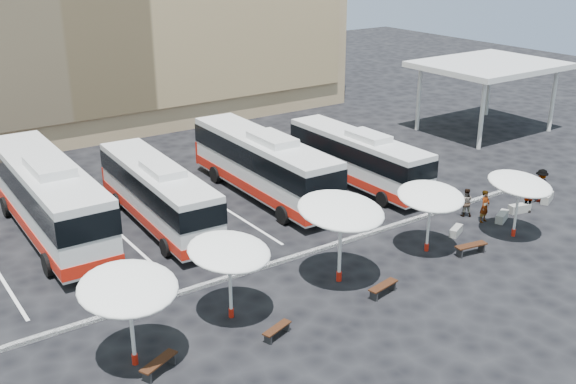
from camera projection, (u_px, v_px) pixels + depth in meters
ground at (307, 260)px, 30.99m from camera, size 120.00×120.00×0.00m
service_canopy at (489, 67)px, 49.69m from camera, size 10.00×8.00×5.20m
curb_divider at (301, 255)px, 31.34m from camera, size 34.00×0.25×0.15m
bay_lines at (221, 206)px, 37.11m from camera, size 24.15×12.00×0.01m
bus_0 at (48, 195)px, 32.88m from camera, size 3.23×13.03×4.12m
bus_1 at (158, 192)px, 34.16m from camera, size 2.95×11.10×3.49m
bus_2 at (263, 163)px, 37.93m from camera, size 3.05×12.16×3.84m
bus_3 at (357, 157)px, 39.76m from camera, size 2.52×10.68×3.39m
sunshade_0 at (128, 288)px, 22.45m from camera, size 3.44×3.48×3.53m
sunshade_1 at (229, 252)px, 25.38m from camera, size 4.24×4.26×3.33m
sunshade_2 at (341, 211)px, 27.99m from camera, size 4.42×4.46×3.86m
sunshade_3 at (431, 197)px, 30.93m from camera, size 3.95×3.97×3.24m
sunshade_4 at (520, 184)px, 32.50m from camera, size 3.76×3.78×3.23m
wood_bench_0 at (159, 364)px, 22.93m from camera, size 1.57×1.01×0.47m
wood_bench_1 at (277, 330)px, 24.98m from camera, size 1.38×0.76×0.41m
wood_bench_2 at (383, 287)px, 27.89m from camera, size 1.58×0.68×0.47m
wood_bench_3 at (471, 247)px, 31.43m from camera, size 1.66×0.70×0.49m
conc_bench_0 at (456, 231)px, 33.57m from camera, size 1.11×0.75×0.40m
conc_bench_1 at (502, 217)px, 35.18m from camera, size 1.25×0.85×0.45m
conc_bench_2 at (520, 208)px, 36.22m from camera, size 1.29×0.67×0.46m
conc_bench_3 at (547, 198)px, 37.67m from camera, size 1.32×0.88×0.47m
passenger_0 at (485, 206)px, 34.83m from camera, size 0.69×0.51×1.73m
passenger_1 at (466, 202)px, 35.58m from camera, size 0.95×0.93×1.54m
passenger_2 at (528, 197)px, 36.11m from camera, size 0.98×0.95×1.64m
passenger_3 at (541, 186)px, 37.47m from camera, size 1.29×0.84×1.89m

